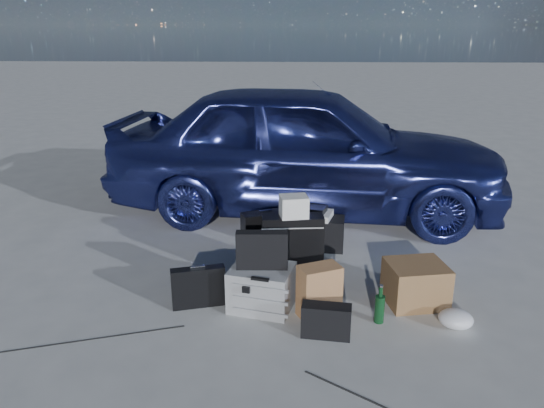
# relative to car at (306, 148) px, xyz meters

# --- Properties ---
(ground) EXTENTS (60.00, 60.00, 0.00)m
(ground) POSITION_rel_car_xyz_m (-0.29, -2.46, -0.78)
(ground) COLOR #B9BAB5
(ground) RESTS_ON ground
(car) EXTENTS (4.72, 2.26, 1.56)m
(car) POSITION_rel_car_xyz_m (0.00, 0.00, 0.00)
(car) COLOR #30398D
(car) RESTS_ON ground
(pelican_case) EXTENTS (0.56, 0.49, 0.35)m
(pelican_case) POSITION_rel_car_xyz_m (-0.38, -2.37, -0.60)
(pelican_case) COLOR #929497
(pelican_case) RESTS_ON ground
(laptop_bag) EXTENTS (0.41, 0.11, 0.30)m
(laptop_bag) POSITION_rel_car_xyz_m (-0.38, -2.37, -0.28)
(laptop_bag) COLOR black
(laptop_bag) RESTS_ON pelican_case
(briefcase) EXTENTS (0.44, 0.21, 0.33)m
(briefcase) POSITION_rel_car_xyz_m (-0.89, -2.37, -0.61)
(briefcase) COLOR black
(briefcase) RESTS_ON ground
(suitcase_left) EXTENTS (0.46, 0.31, 0.56)m
(suitcase_left) POSITION_rel_car_xyz_m (-0.39, -1.67, -0.50)
(suitcase_left) COLOR black
(suitcase_left) RESTS_ON ground
(suitcase_right) EXTENTS (0.54, 0.24, 0.63)m
(suitcase_right) POSITION_rel_car_xyz_m (-0.14, -1.93, -0.46)
(suitcase_right) COLOR black
(suitcase_right) RESTS_ON ground
(white_carton) EXTENTS (0.26, 0.22, 0.18)m
(white_carton) POSITION_rel_car_xyz_m (-0.13, -1.95, -0.06)
(white_carton) COLOR silver
(white_carton) RESTS_ON suitcase_right
(duffel_bag) EXTENTS (0.67, 0.34, 0.32)m
(duffel_bag) POSITION_rel_car_xyz_m (0.05, -1.14, -0.62)
(duffel_bag) COLOR black
(duffel_bag) RESTS_ON ground
(flat_box_white) EXTENTS (0.43, 0.36, 0.06)m
(flat_box_white) POSITION_rel_car_xyz_m (0.06, -1.13, -0.42)
(flat_box_white) COLOR silver
(flat_box_white) RESTS_ON duffel_bag
(flat_box_black) EXTENTS (0.31, 0.26, 0.06)m
(flat_box_black) POSITION_rel_car_xyz_m (0.05, -1.14, -0.36)
(flat_box_black) COLOR black
(flat_box_black) RESTS_ON flat_box_white
(kraft_bag) EXTENTS (0.36, 0.30, 0.42)m
(kraft_bag) POSITION_rel_car_xyz_m (0.07, -2.48, -0.57)
(kraft_bag) COLOR #AB784A
(kraft_bag) RESTS_ON ground
(cardboard_box) EXTENTS (0.52, 0.48, 0.34)m
(cardboard_box) POSITION_rel_car_xyz_m (0.86, -2.24, -0.61)
(cardboard_box) COLOR brown
(cardboard_box) RESTS_ON ground
(plastic_bag) EXTENTS (0.31, 0.28, 0.14)m
(plastic_bag) POSITION_rel_car_xyz_m (1.09, -2.61, -0.71)
(plastic_bag) COLOR silver
(plastic_bag) RESTS_ON ground
(messenger_bag) EXTENTS (0.37, 0.18, 0.25)m
(messenger_bag) POSITION_rel_car_xyz_m (0.11, -2.77, -0.65)
(messenger_bag) COLOR black
(messenger_bag) RESTS_ON ground
(green_bottle) EXTENTS (0.09, 0.09, 0.30)m
(green_bottle) POSITION_rel_car_xyz_m (0.53, -2.56, -0.63)
(green_bottle) COLOR #0D3417
(green_bottle) RESTS_ON ground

